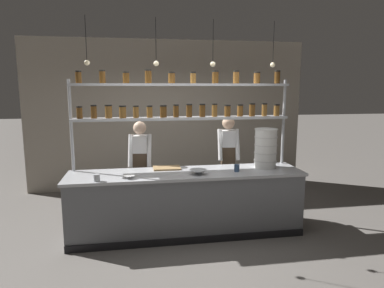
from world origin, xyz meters
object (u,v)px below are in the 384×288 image
(chef_center, at_px, (228,158))
(serving_cup_front, at_px, (237,168))
(container_stack, at_px, (266,148))
(prep_bowl_center_front, at_px, (129,177))
(serving_cup_by_board, at_px, (97,178))
(prep_bowl_near_left, at_px, (198,172))
(cutting_board, at_px, (167,168))
(chef_left, at_px, (141,165))
(spice_shelf_unit, at_px, (183,105))

(chef_center, bearing_deg, serving_cup_front, -90.68)
(container_stack, bearing_deg, serving_cup_front, -160.85)
(prep_bowl_center_front, xyz_separation_m, serving_cup_by_board, (-0.41, -0.08, 0.03))
(container_stack, distance_m, serving_cup_by_board, 2.46)
(prep_bowl_near_left, height_order, serving_cup_by_board, serving_cup_by_board)
(cutting_board, height_order, prep_bowl_near_left, prep_bowl_near_left)
(chef_left, xyz_separation_m, cutting_board, (0.38, -0.40, 0.02))
(spice_shelf_unit, xyz_separation_m, prep_bowl_near_left, (0.14, -0.49, -0.91))
(spice_shelf_unit, bearing_deg, prep_bowl_near_left, -73.87)
(chef_left, distance_m, serving_cup_by_board, 1.10)
(chef_left, distance_m, prep_bowl_near_left, 1.12)
(container_stack, bearing_deg, cutting_board, 173.40)
(chef_center, xyz_separation_m, serving_cup_by_board, (-2.04, -1.08, 0.03))
(spice_shelf_unit, bearing_deg, container_stack, -11.98)
(chef_left, distance_m, container_stack, 1.95)
(prep_bowl_near_left, bearing_deg, spice_shelf_unit, 106.13)
(container_stack, bearing_deg, prep_bowl_near_left, -167.66)
(container_stack, xyz_separation_m, serving_cup_by_board, (-2.42, -0.37, -0.25))
(container_stack, bearing_deg, serving_cup_by_board, -171.39)
(chef_center, relative_size, container_stack, 2.77)
(chef_left, relative_size, prep_bowl_center_front, 9.93)
(chef_left, bearing_deg, prep_bowl_center_front, -93.56)
(container_stack, bearing_deg, prep_bowl_center_front, -171.82)
(chef_center, height_order, serving_cup_by_board, chef_center)
(prep_bowl_near_left, bearing_deg, serving_cup_front, 6.15)
(container_stack, xyz_separation_m, prep_bowl_center_front, (-2.00, -0.29, -0.27))
(serving_cup_front, bearing_deg, cutting_board, 160.69)
(container_stack, distance_m, prep_bowl_center_front, 2.04)
(prep_bowl_near_left, relative_size, serving_cup_front, 2.30)
(serving_cup_front, bearing_deg, spice_shelf_unit, 149.07)
(chef_center, relative_size, cutting_board, 4.08)
(chef_center, relative_size, prep_bowl_center_front, 10.18)
(container_stack, height_order, serving_cup_front, container_stack)
(chef_left, relative_size, prep_bowl_near_left, 6.60)
(chef_left, bearing_deg, spice_shelf_unit, -19.17)
(cutting_board, xyz_separation_m, prep_bowl_center_front, (-0.54, -0.46, 0.01))
(chef_left, height_order, chef_center, chef_center)
(chef_left, height_order, prep_bowl_near_left, chef_left)
(chef_left, xyz_separation_m, prep_bowl_near_left, (0.78, -0.80, 0.04))
(chef_left, xyz_separation_m, chef_center, (1.46, 0.14, 0.03))
(container_stack, relative_size, serving_cup_front, 5.61)
(container_stack, relative_size, prep_bowl_near_left, 2.44)
(prep_bowl_near_left, xyz_separation_m, prep_bowl_center_front, (-0.94, -0.06, -0.01))
(spice_shelf_unit, height_order, chef_left, spice_shelf_unit)
(prep_bowl_center_front, bearing_deg, container_stack, 8.18)
(container_stack, height_order, prep_bowl_center_front, container_stack)
(chef_center, bearing_deg, prep_bowl_center_front, -141.79)
(chef_left, relative_size, container_stack, 2.71)
(chef_center, relative_size, serving_cup_front, 15.55)
(spice_shelf_unit, height_order, container_stack, spice_shelf_unit)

